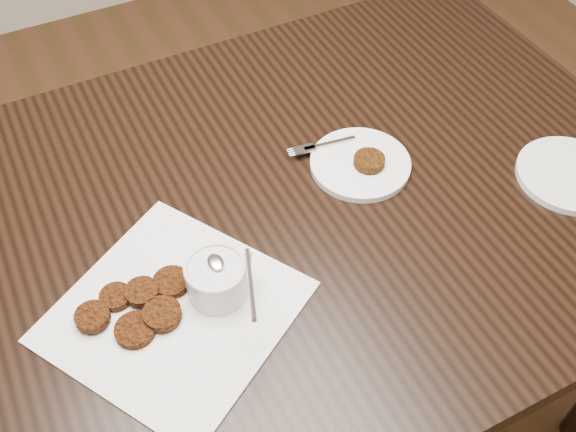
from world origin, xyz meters
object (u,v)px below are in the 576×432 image
object	(u,v)px
table	(261,331)
plate_with_patty	(360,161)
napkin	(174,312)
sauce_ramekin	(215,266)
plate_empty	(570,175)

from	to	relation	value
table	plate_with_patty	distance (m)	0.44
napkin	table	bearing A→B (deg)	33.42
sauce_ramekin	plate_with_patty	bearing A→B (deg)	22.27
sauce_ramekin	plate_empty	xyz separation A→B (m)	(0.63, -0.05, -0.06)
napkin	sauce_ramekin	xyz separation A→B (m)	(0.07, 0.00, 0.07)
plate_empty	napkin	bearing A→B (deg)	176.02
sauce_ramekin	plate_empty	distance (m)	0.64
plate_with_patty	plate_empty	world-z (taller)	plate_with_patty
table	plate_empty	bearing A→B (deg)	-18.02
table	napkin	xyz separation A→B (m)	(-0.18, -0.12, 0.38)
plate_empty	table	bearing A→B (deg)	161.98
table	napkin	bearing A→B (deg)	-146.58
table	sauce_ramekin	world-z (taller)	sauce_ramekin
plate_with_patty	sauce_ramekin	bearing A→B (deg)	-157.73
napkin	plate_empty	world-z (taller)	plate_empty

